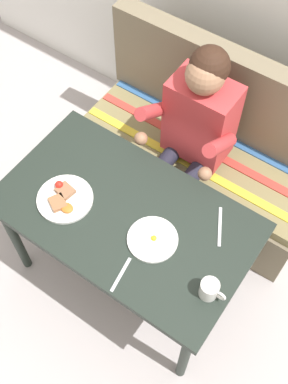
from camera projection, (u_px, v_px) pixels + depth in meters
ground_plane at (129, 275)px, 2.83m from camera, size 8.00×8.00×0.00m
table at (126, 222)px, 2.28m from camera, size 1.20×0.70×0.73m
couch at (202, 156)px, 2.88m from camera, size 1.44×0.56×1.00m
person at (192, 130)px, 2.46m from camera, size 0.45×0.61×1.21m
plate_breakfast at (64, 198)px, 2.24m from camera, size 0.26×0.26×0.05m
plate_eggs at (153, 239)px, 2.13m from camera, size 0.23×0.23×0.04m
coffee_mug at (210, 289)px, 1.96m from camera, size 0.12×0.08×0.09m
fork at (121, 274)px, 2.05m from camera, size 0.04×0.17×0.00m
knife at (220, 226)px, 2.17m from camera, size 0.11×0.18×0.00m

